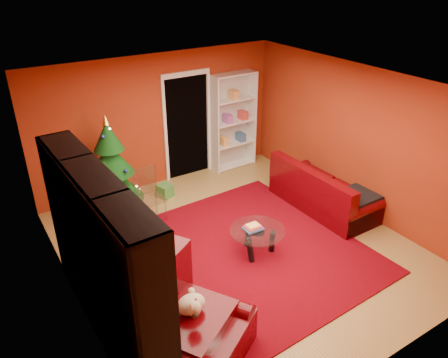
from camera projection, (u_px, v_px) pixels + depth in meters
floor at (237, 248)px, 7.03m from camera, size 5.00×5.50×0.05m
ceiling at (240, 86)px, 5.82m from camera, size 5.00×5.50×0.05m
wall_back at (159, 121)px, 8.51m from camera, size 5.00×0.05×2.60m
wall_left at (64, 225)px, 5.22m from camera, size 0.05×5.50×2.60m
wall_right at (358, 140)px, 7.63m from camera, size 0.05×5.50×2.60m
doorway at (188, 128)px, 8.88m from camera, size 1.06×0.60×2.16m
rug at (254, 248)px, 6.96m from camera, size 3.22×3.71×0.02m
media_unit at (103, 259)px, 4.99m from camera, size 0.53×2.84×2.17m
christmas_tree at (111, 166)px, 7.64m from camera, size 1.16×1.16×1.83m
gift_box_teal at (101, 231)px, 7.14m from camera, size 0.41×0.41×0.32m
gift_box_green at (165, 191)px, 8.42m from camera, size 0.33×0.33×0.26m
gift_box_red at (124, 206)px, 7.92m from camera, size 0.23×0.23×0.23m
white_bookshelf at (233, 122)px, 9.25m from camera, size 0.99×0.37×2.12m
armchair at (193, 324)px, 4.91m from camera, size 1.68×1.68×0.96m
dog at (191, 304)px, 4.86m from camera, size 0.50×0.46×0.31m
sofa at (324, 187)px, 7.92m from camera, size 0.93×2.03×0.87m
coffee_table at (257, 241)px, 6.76m from camera, size 0.89×0.89×0.54m
acrylic_chair at (151, 199)px, 7.51m from camera, size 0.47×0.51×0.87m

